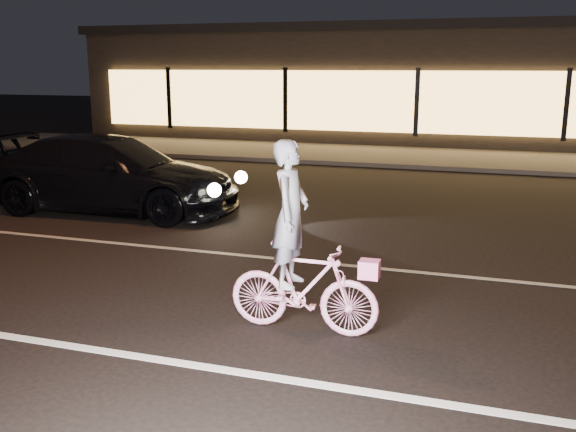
% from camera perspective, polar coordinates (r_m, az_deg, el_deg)
% --- Properties ---
extents(ground, '(90.00, 90.00, 0.00)m').
position_cam_1_polar(ground, '(7.55, -3.03, -8.35)').
color(ground, black).
rests_on(ground, ground).
extents(lane_stripe_near, '(60.00, 0.12, 0.01)m').
position_cam_1_polar(lane_stripe_near, '(6.30, -8.05, -13.04)').
color(lane_stripe_near, silver).
rests_on(lane_stripe_near, ground).
extents(lane_stripe_far, '(60.00, 0.10, 0.01)m').
position_cam_1_polar(lane_stripe_far, '(9.34, 1.37, -4.03)').
color(lane_stripe_far, gray).
rests_on(lane_stripe_far, ground).
extents(sidewalk, '(30.00, 4.00, 0.12)m').
position_cam_1_polar(sidewalk, '(19.90, 10.54, 5.19)').
color(sidewalk, '#383533').
rests_on(sidewalk, ground).
extents(storefront, '(25.40, 8.42, 4.20)m').
position_cam_1_polar(storefront, '(25.65, 12.58, 11.55)').
color(storefront, black).
rests_on(storefront, ground).
extents(cyclist, '(1.63, 0.56, 2.05)m').
position_cam_1_polar(cyclist, '(6.74, 1.06, -4.44)').
color(cyclist, '#FF3998').
rests_on(cyclist, ground).
extents(sedan, '(5.12, 2.23, 1.46)m').
position_cam_1_polar(sedan, '(12.84, -15.46, 3.62)').
color(sedan, black).
rests_on(sedan, ground).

